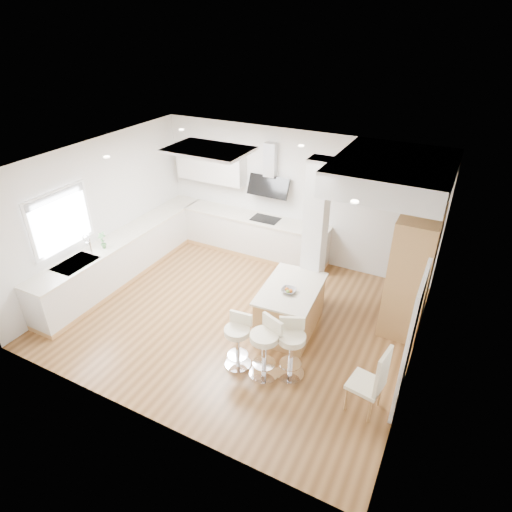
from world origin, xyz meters
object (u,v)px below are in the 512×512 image
Objects in this scene: bar_stool_b at (265,345)px; bar_stool_c at (291,346)px; peninsula at (290,308)px; bar_stool_a at (238,339)px; dining_chair at (374,380)px.

bar_stool_b is 1.03× the size of bar_stool_c.
bar_stool_b reaches higher than peninsula.
bar_stool_a is 2.03m from dining_chair.
bar_stool_a is at bearing -169.87° from dining_chair.
bar_stool_c is (0.44, -0.99, 0.12)m from peninsula.
peninsula is at bearing 89.86° from bar_stool_c.
bar_stool_b reaches higher than bar_stool_c.
peninsula is at bearing 68.14° from bar_stool_a.
dining_chair reaches higher than peninsula.
bar_stool_a is 0.94× the size of bar_stool_c.
dining_chair reaches higher than bar_stool_b.
bar_stool_b is at bearing -175.27° from bar_stool_c.
peninsula is 1.24m from bar_stool_a.
bar_stool_c is (0.79, 0.19, 0.03)m from bar_stool_a.
bar_stool_c is at bearing -70.37° from peninsula.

